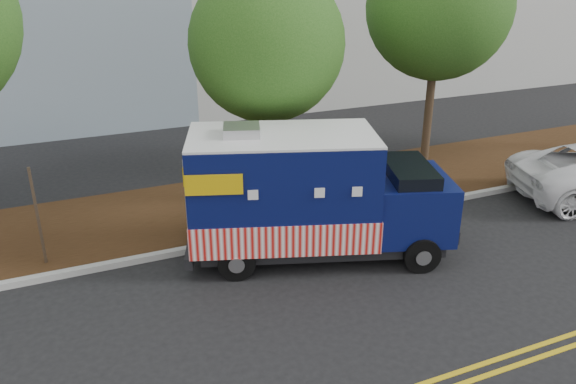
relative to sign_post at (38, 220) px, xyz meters
name	(u,v)px	position (x,y,z in m)	size (l,w,h in m)	color
ground	(252,271)	(4.16, -1.94, -1.20)	(120.00, 120.00, 0.00)	black
curb	(232,241)	(4.16, -0.54, -1.12)	(120.00, 0.18, 0.15)	#9E9E99
mulch_strip	(209,208)	(4.16, 1.56, -1.12)	(120.00, 4.00, 0.15)	black
tree_b	(267,44)	(5.86, 1.36, 3.20)	(3.95, 3.95, 6.38)	#38281C
tree_c	(439,7)	(11.41, 1.82, 3.89)	(4.23, 4.23, 7.21)	#38281C
sign_post	(38,220)	(0.00, 0.00, 0.00)	(0.06, 0.06, 2.40)	#473828
food_truck	(306,198)	(5.58, -1.67, 0.22)	(6.30, 3.92, 3.13)	black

